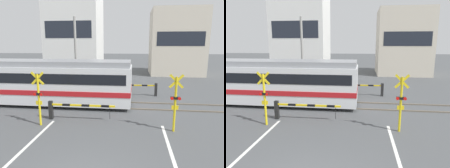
% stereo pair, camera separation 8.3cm
% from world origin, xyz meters
% --- Properties ---
extents(rail_track_near, '(50.00, 0.10, 0.08)m').
position_xyz_m(rail_track_near, '(0.00, 7.81, 0.04)').
color(rail_track_near, '#6B6051').
rests_on(rail_track_near, ground_plane).
extents(rail_track_far, '(50.00, 0.10, 0.08)m').
position_xyz_m(rail_track_far, '(0.00, 9.25, 0.04)').
color(rail_track_far, '#6B6051').
rests_on(rail_track_far, ground_plane).
extents(commuter_train, '(14.27, 2.93, 3.05)m').
position_xyz_m(commuter_train, '(-5.89, 8.53, 1.64)').
color(commuter_train, silver).
rests_on(commuter_train, ground_plane).
extents(crossing_barrier_near, '(3.71, 0.20, 1.04)m').
position_xyz_m(crossing_barrier_near, '(-2.21, 5.63, 0.69)').
color(crossing_barrier_near, black).
rests_on(crossing_barrier_near, ground_plane).
extents(crossing_barrier_far, '(3.71, 0.20, 1.04)m').
position_xyz_m(crossing_barrier_far, '(2.21, 11.39, 0.69)').
color(crossing_barrier_far, black).
rests_on(crossing_barrier_far, ground_plane).
extents(crossing_signal_left, '(0.68, 0.15, 2.81)m').
position_xyz_m(crossing_signal_left, '(-3.37, 4.74, 1.54)').
color(crossing_signal_left, yellow).
rests_on(crossing_signal_left, ground_plane).
extents(crossing_signal_right, '(0.68, 0.15, 2.81)m').
position_xyz_m(crossing_signal_right, '(3.37, 4.74, 1.54)').
color(crossing_signal_right, yellow).
rests_on(crossing_signal_right, ground_plane).
extents(building_left_of_street, '(7.33, 6.02, 10.81)m').
position_xyz_m(building_left_of_street, '(-7.19, 24.05, 5.41)').
color(building_left_of_street, white).
rests_on(building_left_of_street, ground_plane).
extents(building_right_of_street, '(6.81, 6.02, 8.62)m').
position_xyz_m(building_right_of_street, '(6.93, 24.05, 4.31)').
color(building_right_of_street, beige).
rests_on(building_right_of_street, ground_plane).
extents(utility_pole_streetside, '(0.22, 0.22, 6.59)m').
position_xyz_m(utility_pole_streetside, '(-4.12, 13.89, 3.29)').
color(utility_pole_streetside, gray).
rests_on(utility_pole_streetside, ground_plane).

